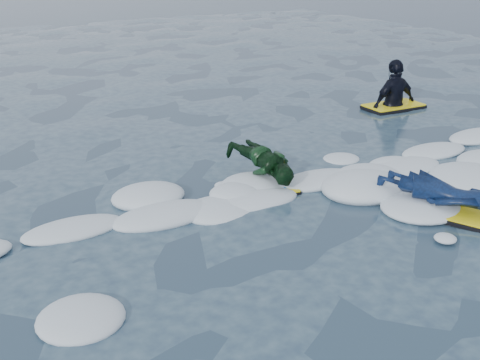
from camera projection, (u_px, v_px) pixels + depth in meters
The scene contains 5 objects.
ground at pixel (319, 244), 6.81m from camera, with size 120.00×120.00×0.00m, color #1A273F.
foam_band at pixel (270, 211), 7.64m from camera, with size 12.00×3.10×0.30m, color silver, non-canonical shape.
prone_woman_unit at pixel (447, 195), 7.55m from camera, with size 1.18×1.79×0.44m.
prone_child_unit at pixel (266, 164), 8.47m from camera, with size 0.73×1.37×0.52m.
waiting_rider_unit at pixel (394, 105), 12.31m from camera, with size 1.27×0.74×1.87m.
Camera 1 is at (-3.84, -4.79, 3.18)m, focal length 45.00 mm.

